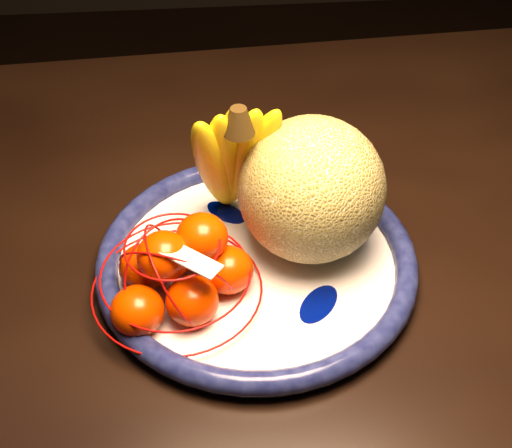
{
  "coord_description": "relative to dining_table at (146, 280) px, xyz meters",
  "views": [
    {
      "loc": [
        0.06,
        -0.81,
        1.47
      ],
      "look_at": [
        0.11,
        -0.18,
        0.88
      ],
      "focal_mm": 50.0,
      "sensor_mm": 36.0,
      "label": 1
    }
  ],
  "objects": [
    {
      "name": "banana_bunch",
      "position": [
        0.13,
        0.0,
        0.21
      ],
      "size": [
        0.14,
        0.14,
        0.22
      ],
      "rotation": [
        0.0,
        0.0,
        0.19
      ],
      "color": "yellow",
      "rests_on": "fruit_bowl"
    },
    {
      "name": "cantaloupe",
      "position": [
        0.22,
        -0.05,
        0.19
      ],
      "size": [
        0.18,
        0.18,
        0.18
      ],
      "primitive_type": "sphere",
      "color": "olive",
      "rests_on": "fruit_bowl"
    },
    {
      "name": "dining_table",
      "position": [
        0.0,
        0.0,
        0.0
      ],
      "size": [
        1.68,
        1.07,
        0.81
      ],
      "rotation": [
        0.0,
        0.0,
        0.06
      ],
      "color": "black",
      "rests_on": "ground"
    },
    {
      "name": "price_tag",
      "position": [
        0.07,
        -0.15,
        0.19
      ],
      "size": [
        0.07,
        0.06,
        0.01
      ],
      "primitive_type": "cube",
      "rotation": [
        -0.14,
        0.1,
        -0.6
      ],
      "color": "white",
      "rests_on": "mandarin_bag"
    },
    {
      "name": "mandarin_bag",
      "position": [
        0.06,
        -0.12,
        0.14
      ],
      "size": [
        0.26,
        0.26,
        0.13
      ],
      "rotation": [
        0.0,
        0.0,
        0.34
      ],
      "color": "#FF3A00",
      "rests_on": "fruit_bowl"
    },
    {
      "name": "fruit_bowl",
      "position": [
        0.15,
        -0.08,
        0.1
      ],
      "size": [
        0.4,
        0.4,
        0.03
      ],
      "rotation": [
        0.0,
        0.0,
        0.3
      ],
      "color": "white",
      "rests_on": "dining_table"
    }
  ]
}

